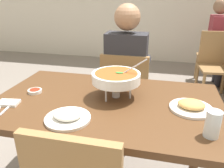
{
  "coord_description": "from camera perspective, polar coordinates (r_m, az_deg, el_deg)",
  "views": [
    {
      "loc": [
        0.32,
        -1.21,
        1.39
      ],
      "look_at": [
        0.0,
        0.15,
        0.82
      ],
      "focal_mm": 36.23,
      "sensor_mm": 36.0,
      "label": 1
    }
  ],
  "objects": [
    {
      "name": "sauce_dish",
      "position": [
        1.58,
        -18.89,
        -1.66
      ],
      "size": [
        0.09,
        0.09,
        0.02
      ],
      "color": "white",
      "rests_on": "dining_table_main"
    },
    {
      "name": "fork_utensil",
      "position": [
        1.46,
        -26.44,
        -5.22
      ],
      "size": [
        0.08,
        0.16,
        0.01
      ],
      "primitive_type": "cube",
      "rotation": [
        0.0,
        0.0,
        0.45
      ],
      "color": "silver",
      "rests_on": "dining_table_main"
    },
    {
      "name": "patron_bg_middle",
      "position": [
        3.84,
        25.3,
        10.47
      ],
      "size": [
        0.45,
        0.4,
        1.31
      ],
      "color": "#2D2D38",
      "rests_on": "ground_plane"
    },
    {
      "name": "drink_glass",
      "position": [
        1.14,
        24.02,
        -9.5
      ],
      "size": [
        0.07,
        0.07,
        0.13
      ],
      "color": "silver",
      "rests_on": "dining_table_main"
    },
    {
      "name": "diner_main",
      "position": [
        2.08,
        3.75,
        4.05
      ],
      "size": [
        0.4,
        0.45,
        1.31
      ],
      "color": "#2D2D38",
      "rests_on": "ground_plane"
    },
    {
      "name": "chair_bg_middle",
      "position": [
        3.89,
        25.4,
        6.99
      ],
      "size": [
        0.47,
        0.47,
        0.9
      ],
      "color": "olive",
      "rests_on": "ground_plane"
    },
    {
      "name": "napkin_folded",
      "position": [
        1.48,
        -24.69,
        -4.36
      ],
      "size": [
        0.13,
        0.1,
        0.02
      ],
      "primitive_type": "cube",
      "rotation": [
        0.0,
        0.0,
        0.15
      ],
      "color": "white",
      "rests_on": "dining_table_main"
    },
    {
      "name": "dining_table_main",
      "position": [
        1.44,
        -1.37,
        -8.11
      ],
      "size": [
        1.39,
        0.85,
        0.77
      ],
      "color": "#51331C",
      "rests_on": "ground_plane"
    },
    {
      "name": "curry_bowl",
      "position": [
        1.39,
        1.07,
        1.59
      ],
      "size": [
        0.33,
        0.3,
        0.26
      ],
      "color": "silver",
      "rests_on": "dining_table_main"
    },
    {
      "name": "chair_bg_window",
      "position": [
        3.42,
        24.65,
        5.24
      ],
      "size": [
        0.48,
        0.48,
        0.9
      ],
      "color": "olive",
      "rests_on": "ground_plane"
    },
    {
      "name": "spoon_utensil",
      "position": [
        1.43,
        -24.87,
        -5.51
      ],
      "size": [
        0.04,
        0.17,
        0.01
      ],
      "primitive_type": "cube",
      "rotation": [
        0.0,
        0.0,
        0.14
      ],
      "color": "silver",
      "rests_on": "dining_table_main"
    },
    {
      "name": "rice_plate",
      "position": [
        1.21,
        -11.14,
        -8.01
      ],
      "size": [
        0.24,
        0.24,
        0.06
      ],
      "color": "white",
      "rests_on": "dining_table_main"
    },
    {
      "name": "chair_diner_main",
      "position": [
        2.13,
        3.44,
        -2.25
      ],
      "size": [
        0.44,
        0.44,
        0.9
      ],
      "color": "olive",
      "rests_on": "ground_plane"
    },
    {
      "name": "appetizer_plate",
      "position": [
        1.36,
        19.36,
        -5.37
      ],
      "size": [
        0.24,
        0.24,
        0.06
      ],
      "color": "white",
      "rests_on": "dining_table_main"
    }
  ]
}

